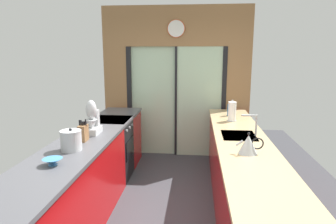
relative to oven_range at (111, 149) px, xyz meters
name	(u,v)px	position (x,y,z in m)	size (l,w,h in m)	color
ground_plane	(166,201)	(0.91, -0.65, -0.47)	(5.04, 7.60, 0.02)	#38383D
back_wall_unit	(176,73)	(0.91, 1.15, 1.07)	(2.64, 0.12, 2.70)	olive
left_counter_run	(84,179)	(0.00, -1.12, 0.01)	(0.62, 3.80, 0.92)	#AD0C0F
right_counter_run	(242,179)	(1.82, -0.95, 0.01)	(0.62, 3.80, 0.92)	#AD0C0F
sink_faucet	(254,122)	(1.97, -0.70, 0.64)	(0.19, 0.02, 0.26)	#B7BABC
oven_range	(111,149)	(0.00, 0.00, 0.00)	(0.60, 0.60, 0.92)	black
mixing_bowl	(53,162)	(0.02, -1.84, 0.50)	(0.18, 0.18, 0.06)	teal
knife_block	(83,133)	(0.02, -1.10, 0.56)	(0.09, 0.14, 0.25)	brown
stand_mixer	(92,121)	(0.02, -0.80, 0.63)	(0.17, 0.27, 0.42)	#B7BABC
stock_pot	(71,140)	(0.02, -1.43, 0.57)	(0.21, 0.21, 0.23)	#B7BABC
kettle	(248,144)	(1.80, -1.36, 0.56)	(0.27, 0.19, 0.22)	#B7BABC
soap_bottle	(229,110)	(1.80, 0.44, 0.56)	(0.06, 0.06, 0.23)	#286BB7
paper_towel_roll	(232,112)	(1.80, 0.06, 0.60)	(0.13, 0.13, 0.31)	#B7BABC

